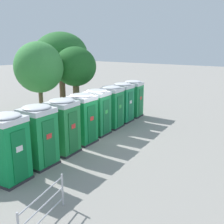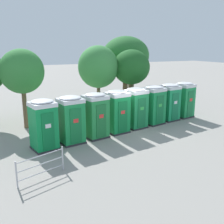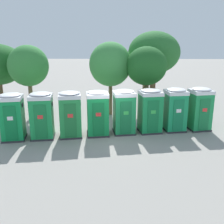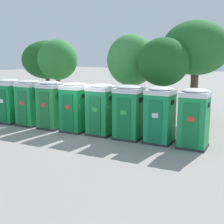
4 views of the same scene
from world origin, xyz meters
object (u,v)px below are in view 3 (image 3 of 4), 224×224
object	(u,v)px
street_tree_1	(28,66)
portapotty_6	(175,109)
portapotty_0	(12,116)
portapotty_1	(42,115)
street_tree_3	(110,64)
portapotty_3	(98,113)
portapotty_5	(150,110)
street_tree_2	(154,53)
portapotty_2	(70,114)
street_tree_0	(146,67)
portapotty_4	(124,111)
portapotty_7	(200,109)

from	to	relation	value
street_tree_1	portapotty_6	bearing A→B (deg)	-14.44
portapotty_0	portapotty_1	bearing A→B (deg)	11.09
portapotty_6	street_tree_3	xyz separation A→B (m)	(-3.88, 3.35, 2.28)
portapotty_3	street_tree_1	world-z (taller)	street_tree_1
portapotty_5	portapotty_1	bearing A→B (deg)	-169.42
portapotty_0	street_tree_2	bearing A→B (deg)	39.64
street_tree_2	portapotty_3	bearing A→B (deg)	-122.19
street_tree_2	portapotty_1	bearing A→B (deg)	-135.94
portapotty_0	portapotty_2	distance (m)	3.03
portapotty_0	street_tree_0	distance (m)	8.98
portapotty_2	street_tree_0	size ratio (longest dim) A/B	0.53
portapotty_0	street_tree_3	xyz separation A→B (m)	(5.04, 5.05, 2.28)
street_tree_3	portapotty_4	bearing A→B (deg)	-76.91
portapotty_0	portapotty_4	bearing A→B (deg)	11.15
portapotty_5	street_tree_1	world-z (taller)	street_tree_1
portapotty_1	street_tree_2	bearing A→B (deg)	44.06
portapotty_0	portapotty_7	world-z (taller)	same
portapotty_3	portapotty_5	world-z (taller)	same
portapotty_3	street_tree_3	distance (m)	4.82
portapotty_7	street_tree_2	size ratio (longest dim) A/B	0.44
portapotty_6	portapotty_1	bearing A→B (deg)	-169.28
portapotty_5	portapotty_7	xyz separation A→B (m)	(2.99, 0.52, 0.00)
portapotty_3	portapotty_7	world-z (taller)	same
portapotty_6	portapotty_7	world-z (taller)	same
portapotty_0	street_tree_1	bearing A→B (deg)	94.62
portapotty_3	portapotty_6	xyz separation A→B (m)	(4.46, 0.86, 0.00)
street_tree_2	street_tree_0	bearing A→B (deg)	-108.32
portapotty_1	portapotty_2	bearing A→B (deg)	9.87
portapotty_1	street_tree_1	xyz separation A→B (m)	(-1.82, 3.79, 2.25)
street_tree_0	street_tree_1	world-z (taller)	street_tree_1
portapotty_5	street_tree_1	distance (m)	8.52
portapotty_4	street_tree_0	bearing A→B (deg)	65.39
portapotty_4	portapotty_2	bearing A→B (deg)	-168.18
portapotty_2	street_tree_2	world-z (taller)	street_tree_2
street_tree_1	street_tree_3	xyz separation A→B (m)	(5.37, 0.96, 0.03)
street_tree_2	portapotty_7	bearing A→B (deg)	-65.92
portapotty_6	street_tree_0	size ratio (longest dim) A/B	0.53
street_tree_1	portapotty_4	bearing A→B (deg)	-24.89
portapotty_7	street_tree_2	distance (m)	6.13
portapotty_2	portapotty_3	distance (m)	1.51
street_tree_1	street_tree_2	distance (m)	9.03
portapotty_2	portapotty_6	bearing A→B (deg)	10.93
portapotty_4	portapotty_3	bearing A→B (deg)	-167.18
portapotty_6	street_tree_1	distance (m)	9.82
portapotty_2	street_tree_2	xyz separation A→B (m)	(5.26, 6.27, 2.97)
portapotty_1	portapotty_3	distance (m)	3.03
portapotty_4	portapotty_7	world-z (taller)	same
portapotty_4	street_tree_0	xyz separation A→B (m)	(1.52, 3.32, 2.18)
portapotty_3	street_tree_2	bearing A→B (deg)	57.81
street_tree_3	street_tree_1	bearing A→B (deg)	-169.86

